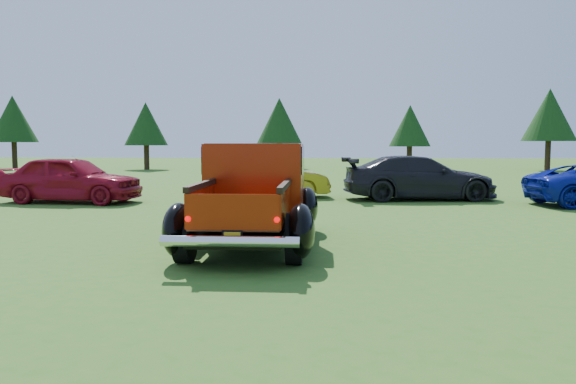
% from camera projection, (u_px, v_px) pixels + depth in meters
% --- Properties ---
extents(ground, '(120.00, 120.00, 0.00)m').
position_uv_depth(ground, '(303.00, 257.00, 8.98)').
color(ground, '#30651C').
rests_on(ground, ground).
extents(tree_far_west, '(3.33, 3.33, 5.20)m').
position_uv_depth(tree_far_west, '(13.00, 119.00, 40.00)').
color(tree_far_west, '#332114').
rests_on(tree_far_west, ground).
extents(tree_west, '(2.94, 2.94, 4.60)m').
position_uv_depth(tree_west, '(146.00, 124.00, 38.36)').
color(tree_west, '#332114').
rests_on(tree_west, ground).
extents(tree_mid_left, '(3.20, 3.20, 5.00)m').
position_uv_depth(tree_mid_left, '(279.00, 121.00, 39.70)').
color(tree_mid_left, '#332114').
rests_on(tree_mid_left, ground).
extents(tree_mid_right, '(2.82, 2.82, 4.40)m').
position_uv_depth(tree_mid_right, '(410.00, 126.00, 38.12)').
color(tree_mid_right, '#332114').
rests_on(tree_mid_right, ground).
extents(tree_east, '(3.46, 3.46, 5.40)m').
position_uv_depth(tree_east, '(549.00, 115.00, 36.95)').
color(tree_east, '#332114').
rests_on(tree_east, ground).
extents(pickup_truck, '(2.31, 4.90, 1.81)m').
position_uv_depth(pickup_truck, '(255.00, 195.00, 10.31)').
color(pickup_truck, black).
rests_on(pickup_truck, ground).
extents(show_car_red, '(4.39, 2.10, 1.45)m').
position_uv_depth(show_car_red, '(71.00, 179.00, 17.10)').
color(show_car_red, maroon).
rests_on(show_car_red, ground).
extents(show_car_yellow, '(4.05, 1.95, 1.28)m').
position_uv_depth(show_car_yellow, '(271.00, 178.00, 18.72)').
color(show_car_yellow, '#A28A15').
rests_on(show_car_yellow, ground).
extents(show_car_grey, '(5.04, 2.50, 1.41)m').
position_uv_depth(show_car_grey, '(419.00, 178.00, 18.01)').
color(show_car_grey, black).
rests_on(show_car_grey, ground).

